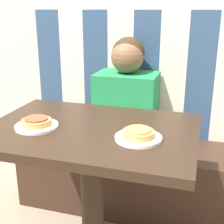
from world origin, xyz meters
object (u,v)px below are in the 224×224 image
object	(u,v)px
plate_left	(37,126)
pizza_left	(36,122)
person	(127,95)
pizza_right	(138,133)
plate_right	(138,138)

from	to	relation	value
plate_left	pizza_left	bearing A→B (deg)	-90.00
person	pizza_left	size ratio (longest dim) A/B	5.22
person	pizza_right	size ratio (longest dim) A/B	5.22
person	plate_left	xyz separation A→B (m)	(-0.21, -0.66, 0.03)
plate_right	pizza_right	world-z (taller)	pizza_right
person	pizza_left	world-z (taller)	person
pizza_left	plate_left	bearing A→B (deg)	90.00
person	plate_right	distance (m)	0.69
person	plate_right	world-z (taller)	person
pizza_left	pizza_right	distance (m)	0.42
pizza_left	pizza_right	bearing A→B (deg)	0.00
person	plate_left	size ratio (longest dim) A/B	3.55
person	plate_right	xyz separation A→B (m)	(0.21, -0.66, 0.03)
pizza_right	pizza_left	bearing A→B (deg)	180.00
person	pizza_right	distance (m)	0.69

